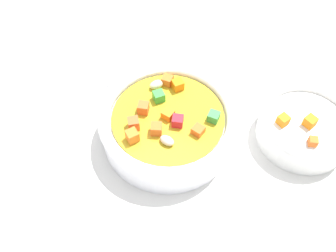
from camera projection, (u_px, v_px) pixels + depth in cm
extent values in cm
cube|color=silver|center=(168.00, 140.00, 53.01)|extent=(140.00, 140.00, 2.00)
cylinder|color=white|center=(168.00, 128.00, 50.57)|extent=(17.20, 17.20, 3.98)
torus|color=white|center=(168.00, 117.00, 48.58)|extent=(17.69, 17.69, 1.52)
cylinder|color=gold|center=(168.00, 118.00, 48.79)|extent=(14.30, 14.30, 0.40)
cube|color=green|center=(214.00, 117.00, 47.88)|extent=(1.69, 1.69, 1.21)
cube|color=#E55E2B|center=(133.00, 124.00, 47.08)|extent=(1.85, 1.85, 1.51)
cube|color=orange|center=(198.00, 130.00, 46.82)|extent=(1.48, 1.48, 1.00)
cube|color=green|center=(159.00, 96.00, 49.73)|extent=(1.76, 1.76, 1.30)
cube|color=orange|center=(156.00, 129.00, 46.71)|extent=(1.88, 1.88, 1.37)
cube|color=red|center=(179.00, 119.00, 47.57)|extent=(1.85, 1.85, 1.30)
ellipsoid|color=beige|center=(156.00, 85.00, 51.03)|extent=(2.15, 1.74, 1.10)
cube|color=orange|center=(178.00, 85.00, 50.84)|extent=(1.73, 1.73, 1.35)
cube|color=orange|center=(164.00, 113.00, 48.30)|extent=(1.54, 1.54, 1.08)
cube|color=#D56228|center=(143.00, 108.00, 48.56)|extent=(1.85, 1.85, 1.41)
cube|color=orange|center=(132.00, 136.00, 46.02)|extent=(1.66, 1.66, 1.53)
ellipsoid|color=beige|center=(167.00, 140.00, 45.98)|extent=(1.47, 2.03, 0.96)
cube|color=orange|center=(167.00, 80.00, 51.41)|extent=(1.70, 1.70, 1.19)
cylinder|color=silver|center=(148.00, 76.00, 58.15)|extent=(11.00, 7.19, 0.68)
ellipsoid|color=silver|center=(62.00, 92.00, 56.19)|extent=(3.86, 3.45, 0.85)
cylinder|color=white|center=(304.00, 129.00, 50.78)|extent=(11.98, 11.98, 3.38)
torus|color=white|center=(308.00, 121.00, 49.21)|extent=(12.10, 12.10, 0.96)
cube|color=orange|center=(313.00, 142.00, 47.04)|extent=(1.45, 1.45, 1.04)
cube|color=orange|center=(283.00, 120.00, 48.79)|extent=(1.49, 1.49, 1.27)
cube|color=orange|center=(310.00, 122.00, 48.61)|extent=(1.48, 1.48, 1.34)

